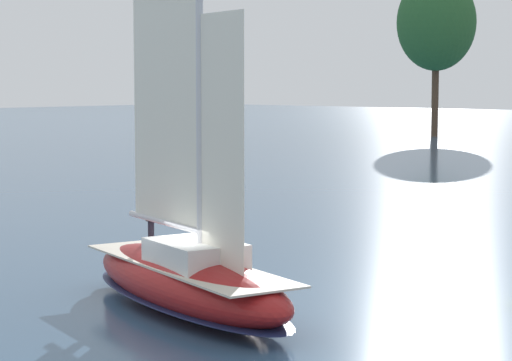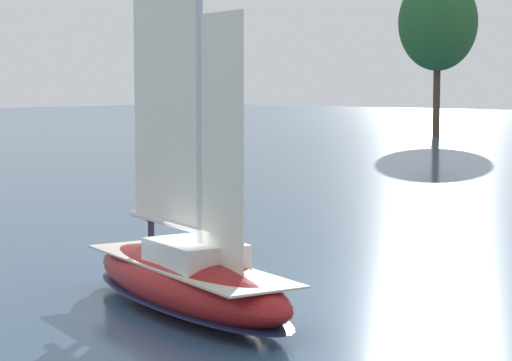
% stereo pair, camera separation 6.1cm
% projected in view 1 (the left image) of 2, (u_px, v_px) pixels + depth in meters
% --- Properties ---
extents(ground_plane, '(400.00, 400.00, 0.00)m').
position_uv_depth(ground_plane, '(187.00, 311.00, 28.94)').
color(ground_plane, '#385675').
extents(tree_shore_left, '(9.56, 9.56, 19.67)m').
position_uv_depth(tree_shore_left, '(436.00, 23.00, 120.50)').
color(tree_shore_left, '#4C3828').
rests_on(tree_shore_left, ground).
extents(sailboat_main, '(10.80, 5.76, 14.29)m').
position_uv_depth(sailboat_main, '(187.00, 273.00, 28.82)').
color(sailboat_main, maroon).
rests_on(sailboat_main, ground).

